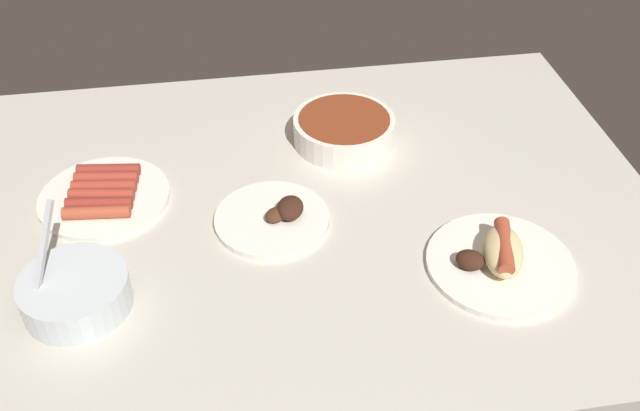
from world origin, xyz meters
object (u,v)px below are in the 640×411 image
Objects in this scene: bowl_coleslaw at (75,291)px; bowl_chili at (344,129)px; plate_grilled_meat at (275,217)px; plate_hotdog_assembled at (500,258)px; plate_sausages at (104,195)px.

bowl_coleslaw is 57.31cm from bowl_chili.
plate_hotdog_assembled is (-32.69, 15.89, 0.81)cm from plate_grilled_meat.
bowl_coleslaw is 33.30cm from plate_grilled_meat.
bowl_coleslaw is at bearing 85.09° from plate_sausages.
bowl_coleslaw is 24.19cm from plate_sausages.
bowl_chili reaches higher than plate_grilled_meat.
plate_grilled_meat is 36.36cm from plate_hotdog_assembled.
plate_grilled_meat is at bearing -155.22° from bowl_coleslaw.
bowl_chili reaches higher than plate_sausages.
plate_hotdog_assembled is at bearing 154.08° from plate_grilled_meat.
plate_sausages is (60.81, -25.99, -0.65)cm from plate_hotdog_assembled.
plate_hotdog_assembled reaches higher than plate_sausages.
bowl_coleslaw is 62.92cm from plate_hotdog_assembled.
plate_sausages is at bearing -23.14° from plate_hotdog_assembled.
plate_hotdog_assembled is 1.20× the size of bowl_chili.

